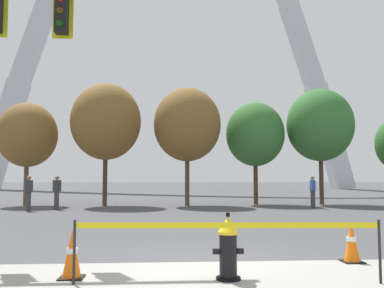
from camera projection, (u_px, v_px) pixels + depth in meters
The scene contains 14 objects.
ground_plane at pixel (208, 264), 7.33m from camera, with size 240.00×240.00×0.00m, color #474749.
fire_hydrant at pixel (228, 248), 6.25m from camera, with size 0.46×0.48×0.99m.
caution_tape_barrier at pixel (227, 241), 6.00m from camera, with size 4.39×0.28×0.91m.
traffic_cone_by_hydrant at pixel (72, 255), 6.32m from camera, with size 0.36×0.36×0.73m.
traffic_cone_mid_sidewalk at pixel (352, 242), 7.51m from camera, with size 0.36×0.36×0.73m.
monument_arch at pixel (171, 28), 54.29m from camera, with size 46.90×2.33×47.46m.
tree_far_left at pixel (27, 135), 22.76m from camera, with size 3.17×3.17×5.55m.
tree_left_mid at pixel (106, 122), 22.61m from camera, with size 3.75×3.75×6.56m.
tree_center_left at pixel (187, 125), 22.84m from camera, with size 3.64×3.64×6.37m.
tree_center_right at pixel (255, 134), 23.67m from camera, with size 3.27×3.27×5.73m.
tree_right_mid at pixel (320, 125), 23.68m from camera, with size 3.70×3.70×6.48m.
pedestrian_walking_left at pixel (57, 192), 19.81m from camera, with size 0.39×0.36×1.59m.
pedestrian_standing_center at pixel (29, 193), 18.89m from camera, with size 0.39×0.32×1.59m.
pedestrian_walking_right at pixel (313, 191), 20.61m from camera, with size 0.23×0.36×1.59m.
Camera 1 is at (-0.76, -7.44, 1.52)m, focal length 39.42 mm.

